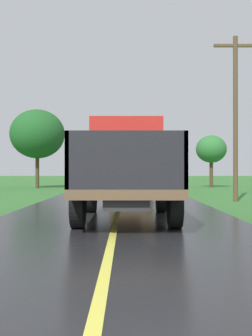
{
  "coord_description": "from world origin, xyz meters",
  "views": [
    {
      "loc": [
        0.26,
        0.21,
        1.34
      ],
      "look_at": [
        0.24,
        10.67,
        1.4
      ],
      "focal_mm": 43.23,
      "sensor_mm": 36.0,
      "label": 1
    }
  ],
  "objects_px": {
    "banana_truck_far": "(132,168)",
    "utility_pole_roadside": "(236,112)",
    "roadside_tree_mid_right": "(38,134)",
    "banana_truck_near": "(128,166)",
    "roadside_tree_near_left": "(212,149)"
  },
  "relations": [
    {
      "from": "utility_pole_roadside",
      "to": "roadside_tree_mid_right",
      "type": "relative_size",
      "value": 1.2
    },
    {
      "from": "banana_truck_far",
      "to": "roadside_tree_mid_right",
      "type": "xyz_separation_m",
      "value": [
        -6.99,
        5.71,
        2.6
      ]
    },
    {
      "from": "utility_pole_roadside",
      "to": "roadside_tree_near_left",
      "type": "xyz_separation_m",
      "value": [
        2.0,
        14.41,
        -0.84
      ]
    },
    {
      "from": "banana_truck_far",
      "to": "roadside_tree_near_left",
      "type": "height_order",
      "value": "roadside_tree_near_left"
    },
    {
      "from": "utility_pole_roadside",
      "to": "roadside_tree_mid_right",
      "type": "xyz_separation_m",
      "value": [
        -11.44,
        13.04,
        0.24
      ]
    },
    {
      "from": "banana_truck_far",
      "to": "utility_pole_roadside",
      "type": "relative_size",
      "value": 0.81
    },
    {
      "from": "banana_truck_far",
      "to": "banana_truck_near",
      "type": "bearing_deg",
      "value": -91.05
    },
    {
      "from": "banana_truck_far",
      "to": "roadside_tree_mid_right",
      "type": "bearing_deg",
      "value": 140.75
    },
    {
      "from": "banana_truck_near",
      "to": "roadside_tree_near_left",
      "type": "xyz_separation_m",
      "value": [
        6.68,
        20.63,
        1.54
      ]
    },
    {
      "from": "banana_truck_far",
      "to": "utility_pole_roadside",
      "type": "height_order",
      "value": "utility_pole_roadside"
    },
    {
      "from": "banana_truck_far",
      "to": "utility_pole_roadside",
      "type": "xyz_separation_m",
      "value": [
        4.44,
        -7.33,
        2.36
      ]
    },
    {
      "from": "roadside_tree_near_left",
      "to": "roadside_tree_mid_right",
      "type": "height_order",
      "value": "roadside_tree_mid_right"
    },
    {
      "from": "banana_truck_near",
      "to": "utility_pole_roadside",
      "type": "bearing_deg",
      "value": 52.95
    },
    {
      "from": "banana_truck_near",
      "to": "roadside_tree_mid_right",
      "type": "bearing_deg",
      "value": 109.3
    },
    {
      "from": "banana_truck_far",
      "to": "roadside_tree_mid_right",
      "type": "height_order",
      "value": "roadside_tree_mid_right"
    }
  ]
}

